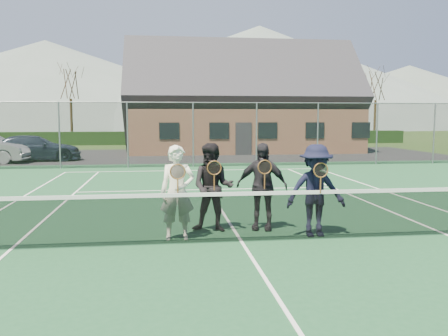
{
  "coord_description": "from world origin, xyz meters",
  "views": [
    {
      "loc": [
        -1.45,
        -8.54,
        2.35
      ],
      "look_at": [
        -0.13,
        1.5,
        1.25
      ],
      "focal_mm": 38.0,
      "sensor_mm": 36.0,
      "label": 1
    }
  ],
  "objects_px": {
    "player_c": "(262,186)",
    "clubhouse": "(241,93)",
    "player_a": "(177,193)",
    "player_b": "(213,188)",
    "car_c": "(35,148)",
    "tennis_net": "(241,214)",
    "player_d": "(316,191)"
  },
  "relations": [
    {
      "from": "car_c",
      "to": "player_c",
      "type": "distance_m",
      "value": 18.78
    },
    {
      "from": "player_a",
      "to": "player_c",
      "type": "xyz_separation_m",
      "value": [
        1.75,
        0.58,
        -0.0
      ]
    },
    {
      "from": "player_c",
      "to": "tennis_net",
      "type": "bearing_deg",
      "value": -122.01
    },
    {
      "from": "player_a",
      "to": "player_d",
      "type": "distance_m",
      "value": 2.68
    },
    {
      "from": "clubhouse",
      "to": "car_c",
      "type": "bearing_deg",
      "value": -152.04
    },
    {
      "from": "clubhouse",
      "to": "player_a",
      "type": "xyz_separation_m",
      "value": [
        -5.17,
        -23.65,
        -3.07
      ]
    },
    {
      "from": "car_c",
      "to": "clubhouse",
      "type": "bearing_deg",
      "value": -70.96
    },
    {
      "from": "player_c",
      "to": "player_d",
      "type": "height_order",
      "value": "same"
    },
    {
      "from": "car_c",
      "to": "tennis_net",
      "type": "relative_size",
      "value": 0.4
    },
    {
      "from": "player_b",
      "to": "player_c",
      "type": "relative_size",
      "value": 1.0
    },
    {
      "from": "player_a",
      "to": "player_d",
      "type": "xyz_separation_m",
      "value": [
        2.68,
        -0.1,
        -0.0
      ]
    },
    {
      "from": "player_a",
      "to": "player_b",
      "type": "height_order",
      "value": "same"
    },
    {
      "from": "player_b",
      "to": "player_d",
      "type": "relative_size",
      "value": 1.0
    },
    {
      "from": "player_b",
      "to": "player_d",
      "type": "xyz_separation_m",
      "value": [
        1.94,
        -0.65,
        -0.0
      ]
    },
    {
      "from": "player_b",
      "to": "car_c",
      "type": "bearing_deg",
      "value": 114.74
    },
    {
      "from": "player_c",
      "to": "clubhouse",
      "type": "bearing_deg",
      "value": 81.56
    },
    {
      "from": "tennis_net",
      "to": "player_b",
      "type": "xyz_separation_m",
      "value": [
        -0.44,
        0.9,
        0.38
      ]
    },
    {
      "from": "clubhouse",
      "to": "player_b",
      "type": "height_order",
      "value": "clubhouse"
    },
    {
      "from": "tennis_net",
      "to": "player_d",
      "type": "height_order",
      "value": "player_d"
    },
    {
      "from": "tennis_net",
      "to": "player_a",
      "type": "bearing_deg",
      "value": 163.66
    },
    {
      "from": "tennis_net",
      "to": "player_a",
      "type": "relative_size",
      "value": 6.49
    },
    {
      "from": "car_c",
      "to": "player_b",
      "type": "relative_size",
      "value": 2.61
    },
    {
      "from": "car_c",
      "to": "player_c",
      "type": "height_order",
      "value": "player_c"
    },
    {
      "from": "player_a",
      "to": "tennis_net",
      "type": "bearing_deg",
      "value": -16.34
    },
    {
      "from": "player_a",
      "to": "car_c",
      "type": "bearing_deg",
      "value": 111.96
    },
    {
      "from": "player_a",
      "to": "clubhouse",
      "type": "bearing_deg",
      "value": 77.66
    },
    {
      "from": "car_c",
      "to": "player_d",
      "type": "distance_m",
      "value": 19.81
    },
    {
      "from": "player_b",
      "to": "player_d",
      "type": "bearing_deg",
      "value": -18.57
    },
    {
      "from": "clubhouse",
      "to": "player_d",
      "type": "distance_m",
      "value": 24.08
    },
    {
      "from": "clubhouse",
      "to": "player_c",
      "type": "distance_m",
      "value": 23.53
    },
    {
      "from": "tennis_net",
      "to": "player_d",
      "type": "xyz_separation_m",
      "value": [
        1.51,
        0.25,
        0.38
      ]
    },
    {
      "from": "player_a",
      "to": "player_c",
      "type": "relative_size",
      "value": 1.0
    }
  ]
}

